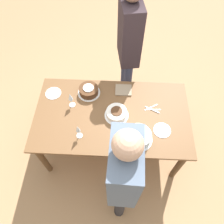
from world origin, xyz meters
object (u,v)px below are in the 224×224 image
cake_front_chocolate (89,91)px  person_watching (123,175)px  cake_back_decorated (138,137)px  wine_glass_near (70,98)px  wine_glass_far (78,129)px  cake_center_white (116,113)px  person_cutting (129,43)px

cake_front_chocolate → person_watching: size_ratio=0.15×
cake_back_decorated → wine_glass_near: wine_glass_near is taller
wine_glass_near → wine_glass_far: size_ratio=0.99×
cake_center_white → wine_glass_far: bearing=35.8°
cake_front_chocolate → cake_back_decorated: bearing=134.6°
cake_front_chocolate → cake_back_decorated: cake_back_decorated is taller
cake_front_chocolate → person_watching: bearing=111.5°
wine_glass_far → wine_glass_near: bearing=-70.9°
wine_glass_near → cake_back_decorated: bearing=152.0°
cake_back_decorated → cake_center_white: bearing=-50.2°
cake_front_chocolate → person_watching: (-0.41, 1.05, 0.26)m
cake_center_white → cake_back_decorated: bearing=129.8°
cake_front_chocolate → person_watching: person_watching is taller
cake_back_decorated → person_watching: 0.56m
cake_center_white → cake_front_chocolate: 0.45m
person_cutting → cake_center_white: bearing=-17.0°
wine_glass_near → wine_glass_far: wine_glass_far is taller
cake_center_white → wine_glass_near: wine_glass_near is taller
cake_center_white → wine_glass_far: 0.47m
cake_front_chocolate → wine_glass_far: size_ratio=1.28×
person_cutting → cake_front_chocolate: bearing=-51.4°
wine_glass_near → person_cutting: 0.93m
person_cutting → person_watching: (0.03, 1.53, -0.03)m
wine_glass_far → cake_front_chocolate: bearing=-93.9°
cake_center_white → person_cutting: bearing=-97.9°
wine_glass_near → person_watching: size_ratio=0.12×
wine_glass_near → person_cutting: person_cutting is taller
cake_back_decorated → person_cutting: 1.10m
cake_center_white → person_cutting: size_ratio=0.15×
cake_center_white → person_watching: bearing=95.9°
cake_front_chocolate → wine_glass_near: 0.26m
cake_center_white → person_watching: 0.80m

